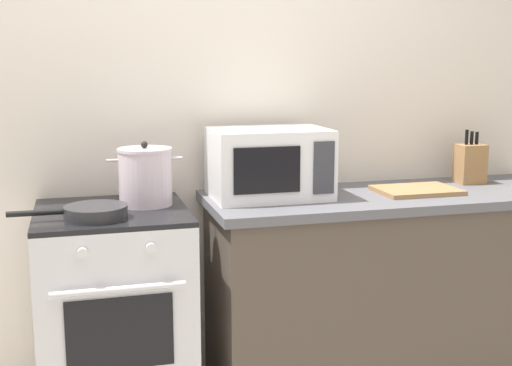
{
  "coord_description": "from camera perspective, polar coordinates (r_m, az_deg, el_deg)",
  "views": [
    {
      "loc": [
        -0.47,
        -2.03,
        1.5
      ],
      "look_at": [
        0.25,
        0.6,
        1.0
      ],
      "focal_mm": 46.24,
      "sensor_mm": 36.0,
      "label": 1
    }
  ],
  "objects": [
    {
      "name": "frying_pan",
      "position": [
        2.55,
        -13.84,
        -2.46
      ],
      "size": [
        0.44,
        0.24,
        0.05
      ],
      "color": "#28282B",
      "rests_on": "stove"
    },
    {
      "name": "stove",
      "position": [
        2.83,
        -12.04,
        -11.41
      ],
      "size": [
        0.6,
        0.64,
        0.92
      ],
      "color": "silver",
      "rests_on": "ground_plane"
    },
    {
      "name": "countertop_right",
      "position": [
        3.04,
        11.78,
        -1.2
      ],
      "size": [
        1.7,
        0.6,
        0.04
      ],
      "primitive_type": "cube",
      "color": "#59595E",
      "rests_on": "lower_cabinet_right"
    },
    {
      "name": "knife_block",
      "position": [
        3.36,
        18.04,
        1.62
      ],
      "size": [
        0.13,
        0.1,
        0.26
      ],
      "color": "#997047",
      "rests_on": "countertop_right"
    },
    {
      "name": "cutting_board",
      "position": [
        3.07,
        13.72,
        -0.61
      ],
      "size": [
        0.36,
        0.26,
        0.02
      ],
      "primitive_type": "cube",
      "color": "#997047",
      "rests_on": "countertop_right"
    },
    {
      "name": "stock_pot",
      "position": [
        2.74,
        -9.55,
        0.56
      ],
      "size": [
        0.31,
        0.22,
        0.26
      ],
      "color": "silver",
      "rests_on": "stove"
    },
    {
      "name": "lower_cabinet_right",
      "position": [
        3.17,
        11.47,
        -9.38
      ],
      "size": [
        1.64,
        0.56,
        0.88
      ],
      "primitive_type": "cube",
      "color": "#4C4238",
      "rests_on": "ground_plane"
    },
    {
      "name": "back_wall",
      "position": [
        3.11,
        -0.93,
        5.78
      ],
      "size": [
        4.4,
        0.1,
        2.5
      ],
      "primitive_type": "cube",
      "color": "silver",
      "rests_on": "ground_plane"
    },
    {
      "name": "microwave",
      "position": [
        2.86,
        1.11,
        1.73
      ],
      "size": [
        0.5,
        0.37,
        0.3
      ],
      "color": "white",
      "rests_on": "countertop_right"
    }
  ]
}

